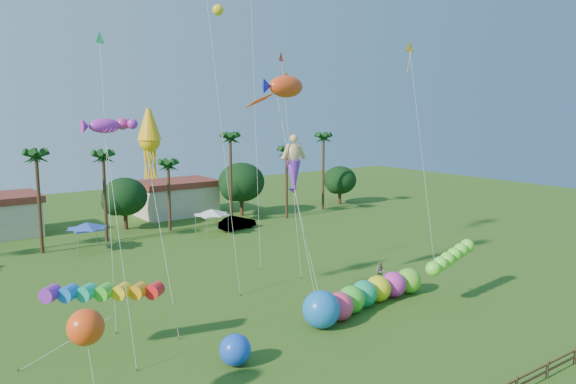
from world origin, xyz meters
TOP-DOWN VIEW (x-y plane):
  - ground at (0.00, 0.00)m, footprint 160.00×160.00m
  - tree_line at (3.57, 44.00)m, footprint 69.46×8.91m
  - buildings_row at (-3.09, 50.00)m, footprint 35.00×7.00m
  - tent_row at (-6.00, 36.33)m, footprint 31.00×4.00m
  - car_b at (12.02, 36.91)m, footprint 5.08×2.67m
  - spectator_b at (11.25, 11.94)m, footprint 0.93×1.01m
  - caterpillar_inflatable at (5.03, 7.78)m, footprint 12.77×3.97m
  - blue_ball at (-7.03, 5.58)m, footprint 1.86×1.86m
  - rainbow_tube at (-11.30, 10.95)m, footprint 9.32×4.30m
  - green_worm at (9.63, 5.00)m, footprint 8.97×1.92m
  - orange_ball_kite at (-15.80, 3.97)m, footprint 1.95×2.36m
  - merman_kite at (3.57, 14.12)m, footprint 2.19×5.67m
  - fish_kite at (3.26, 14.69)m, footprint 4.71×6.54m
  - squid_kite at (-7.58, 15.76)m, footprint 1.93×5.87m
  - lobster_kite at (-11.88, 11.89)m, footprint 3.32×4.71m
  - delta_kite_red at (6.61, 19.97)m, footprint 1.11×4.08m
  - delta_kite_yellow at (17.08, 14.58)m, footprint 1.31×4.16m
  - delta_kite_green at (-9.70, 18.61)m, footprint 1.94×5.04m

SIDE VIEW (x-z plane):
  - ground at x=0.00m, z-range 0.00..0.00m
  - car_b at x=12.02m, z-range 0.00..1.59m
  - spectator_b at x=11.25m, z-range 0.00..1.66m
  - blue_ball at x=-7.03m, z-range 0.00..1.86m
  - caterpillar_inflatable at x=5.03m, z-range -0.21..2.38m
  - buildings_row at x=-3.09m, z-range 0.00..4.00m
  - tent_row at x=-6.00m, z-range 2.45..3.05m
  - green_worm at x=9.63m, z-range 1.17..4.85m
  - rainbow_tube at x=-11.30m, z-range 1.54..5.56m
  - tree_line at x=3.57m, z-range -1.22..9.78m
  - orange_ball_kite at x=-15.80m, z-range 2.05..7.86m
  - merman_kite at x=3.57m, z-range 3.92..16.23m
  - squid_kite at x=-7.58m, z-range 5.08..19.92m
  - lobster_kite at x=-11.88m, z-range 6.55..20.93m
  - fish_kite at x=3.26m, z-range 7.71..25.05m
  - delta_kite_red at x=6.61m, z-range 8.89..28.58m
  - delta_kite_green at x=-9.70m, z-range 8.98..28.98m
  - delta_kite_yellow at x=17.08m, z-range 9.43..30.20m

